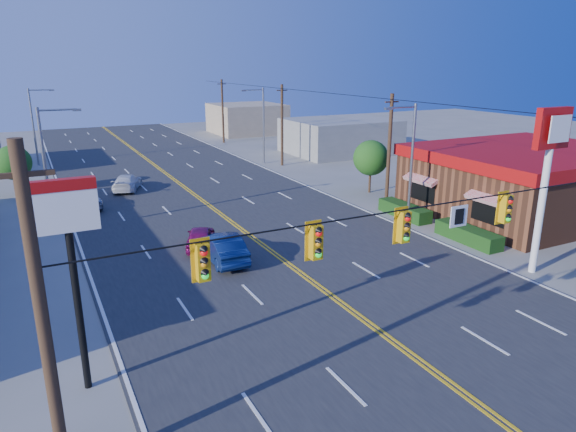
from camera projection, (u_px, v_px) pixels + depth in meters
name	position (u px, v px, depth m)	size (l,w,h in m)	color
ground	(420.00, 363.00, 18.76)	(160.00, 160.00, 0.00)	gray
road	(227.00, 219.00, 35.82)	(20.00, 120.00, 0.06)	#2D2D30
signal_span	(428.00, 237.00, 17.31)	(24.32, 0.34, 9.00)	#47301E
kfc	(525.00, 180.00, 36.97)	(16.30, 12.40, 4.70)	brown
kfc_pylon	(548.00, 158.00, 25.22)	(2.20, 0.36, 8.50)	white
pizza_hut_sign	(70.00, 243.00, 15.91)	(1.90, 0.30, 6.85)	black
streetlight_se	(410.00, 157.00, 34.11)	(2.55, 0.25, 8.00)	gray
streetlight_ne	(262.00, 121.00, 54.59)	(2.55, 0.25, 8.00)	gray
streetlight_sw	(48.00, 165.00, 31.55)	(2.55, 0.25, 8.00)	gray
streetlight_nw	(35.00, 122.00, 53.74)	(2.55, 0.25, 8.00)	gray
utility_pole_near	(389.00, 151.00, 38.22)	(0.28, 0.28, 8.40)	#47301E
utility_pole_mid	(282.00, 126.00, 53.58)	(0.28, 0.28, 8.40)	#47301E
utility_pole_far	(223.00, 112.00, 68.94)	(0.28, 0.28, 8.40)	#47301E
tree_kfc_rear	(371.00, 158.00, 42.56)	(2.94, 2.94, 4.41)	#47301E
tree_west	(13.00, 163.00, 41.33)	(2.80, 2.80, 4.20)	#47301E
bld_east_mid	(340.00, 136.00, 61.89)	(12.00, 10.00, 4.00)	gray
bld_east_far	(247.00, 119.00, 79.30)	(10.00, 10.00, 4.40)	tan
car_magenta	(201.00, 238.00, 30.13)	(1.55, 3.85, 1.31)	#830E52
car_blue	(223.00, 248.00, 28.13)	(1.63, 4.67, 1.54)	#0E1F51
car_white	(127.00, 183.00, 43.82)	(1.87, 4.59, 1.33)	silver
car_silver	(81.00, 200.00, 38.32)	(2.15, 4.66, 1.30)	#ADADB2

